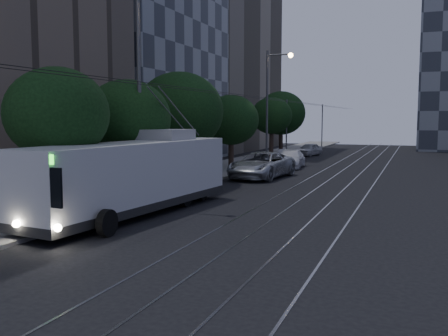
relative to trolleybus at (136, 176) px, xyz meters
name	(u,v)px	position (x,y,z in m)	size (l,w,h in m)	color
ground	(233,217)	(4.10, 1.04, -1.67)	(120.00, 120.00, 0.00)	black
sidewalk	(232,166)	(-3.40, 21.04, -1.60)	(5.00, 90.00, 0.15)	gray
tram_rails	(352,171)	(6.60, 21.04, -1.66)	(4.52, 90.00, 0.02)	gray
overhead_wires	(260,126)	(-0.87, 21.04, 1.80)	(2.23, 90.00, 6.00)	black
building_glass_mid	(125,19)	(-14.90, 23.04, 11.75)	(14.40, 18.40, 26.80)	#333741
building_tan_far	(208,16)	(-14.90, 43.04, 15.75)	(14.40, 22.40, 34.80)	gray
trolleybus	(136,176)	(0.00, 0.00, 0.00)	(3.72, 12.22, 5.63)	#BDBDBF
pickup_silver	(262,165)	(1.24, 14.54, -0.77)	(2.99, 6.47, 1.80)	#B3B6BB
car_white_a	(263,168)	(1.18, 15.04, -1.00)	(1.60, 3.97, 1.35)	#B5B6B9
car_white_b	(290,159)	(1.40, 22.23, -0.94)	(2.05, 5.04, 1.46)	silver
car_white_c	(286,156)	(-0.20, 26.92, -1.07)	(1.28, 3.68, 1.21)	silver
car_white_d	(309,149)	(0.20, 35.66, -0.97)	(1.65, 4.10, 1.40)	silver
tree_0	(57,114)	(-2.40, -2.01, 2.65)	(4.22, 4.22, 6.24)	#2E221A
tree_1	(127,119)	(-2.40, 3.21, 2.43)	(4.42, 4.42, 6.11)	#2E221A
tree_2	(180,112)	(-2.90, 10.18, 2.88)	(5.60, 5.60, 7.09)	#2E221A
tree_3	(231,120)	(-2.90, 19.52, 2.31)	(4.52, 4.52, 6.03)	#2E221A
tree_4	(272,116)	(-2.69, 30.74, 2.68)	(4.17, 4.17, 6.26)	#2E221A
tree_5	(281,113)	(-2.72, 34.62, 2.98)	(5.26, 5.26, 7.03)	#2E221A
streetlamp_near	(147,76)	(-0.68, 2.26, 4.48)	(2.47, 0.44, 10.24)	#525154
streetlamp_far	(271,96)	(-1.28, 25.69, 4.47)	(2.47, 0.44, 10.22)	#525154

